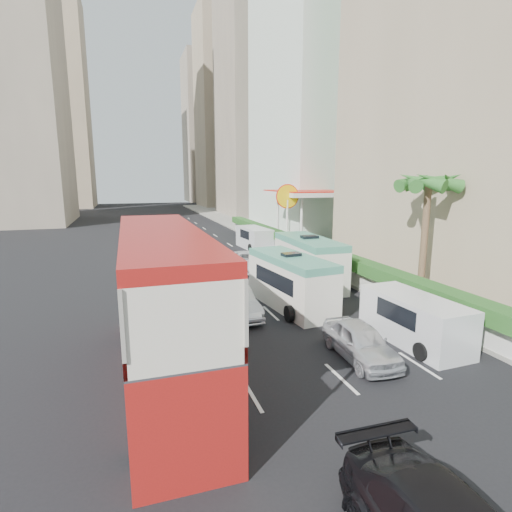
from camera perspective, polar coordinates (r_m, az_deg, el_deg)
name	(u,v)px	position (r m, az deg, el deg)	size (l,w,h in m)	color
ground_plane	(324,353)	(16.22, 9.70, -13.50)	(200.00, 200.00, 0.00)	black
double_decker_bus	(164,306)	(13.69, -12.97, -6.95)	(2.50, 11.00, 5.06)	#A41915
car_silver_lane_a	(234,315)	(20.04, -3.11, -8.47)	(1.57, 4.50, 1.48)	silver
car_silver_lane_b	(359,358)	(16.05, 14.55, -13.97)	(1.62, 4.01, 1.37)	silver
van_asset	(246,270)	(29.59, -1.38, -2.00)	(2.20, 4.77, 1.32)	silver
minibus_near	(291,282)	(21.01, 4.98, -3.65)	(2.06, 6.18, 2.74)	silver
minibus_far	(309,261)	(25.60, 7.55, -0.76)	(2.24, 6.71, 2.97)	silver
panel_van_near	(414,320)	(17.88, 21.62, -8.44)	(1.93, 4.83, 1.93)	silver
panel_van_far	(254,238)	(38.50, -0.25, 2.59)	(2.01, 5.02, 2.01)	silver
sidewalk	(290,242)	(41.76, 4.85, 1.95)	(6.00, 120.00, 0.18)	#99968C
kerb_wall	(312,258)	(30.65, 7.97, -0.34)	(0.30, 44.00, 1.00)	silver
hedge	(312,247)	(30.50, 8.01, 1.22)	(1.10, 44.00, 0.70)	#2D6626
palm_tree	(424,242)	(22.78, 22.87, 1.83)	(0.36, 0.36, 6.40)	brown
shell_station	(307,218)	(40.01, 7.35, 5.34)	(6.50, 8.00, 5.50)	silver
tower_mid	(267,72)	(77.46, 1.58, 24.76)	(16.00, 16.00, 50.00)	gray
tower_far_a	(229,111)	(99.17, -3.93, 19.95)	(14.00, 14.00, 44.00)	tan
tower_far_b	(210,130)	(120.17, -6.59, 17.39)	(14.00, 14.00, 40.00)	gray
tower_left_b	(49,103)	(105.35, -27.45, 18.81)	(16.00, 16.00, 46.00)	tan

